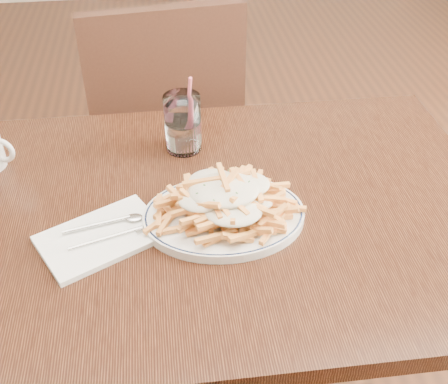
{
  "coord_description": "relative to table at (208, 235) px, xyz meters",
  "views": [
    {
      "loc": [
        -0.08,
        -0.87,
        1.47
      ],
      "look_at": [
        0.03,
        -0.05,
        0.82
      ],
      "focal_mm": 45.0,
      "sensor_mm": 36.0,
      "label": 1
    }
  ],
  "objects": [
    {
      "name": "napkin",
      "position": [
        -0.21,
        -0.07,
        0.08
      ],
      "size": [
        0.26,
        0.23,
        0.01
      ],
      "primitive_type": "cube",
      "rotation": [
        0.0,
        0.0,
        0.49
      ],
      "color": "white",
      "rests_on": "table"
    },
    {
      "name": "loaded_fries",
      "position": [
        0.03,
        -0.05,
        0.14
      ],
      "size": [
        0.29,
        0.26,
        0.08
      ],
      "color": "#E99A47",
      "rests_on": "fries_plate"
    },
    {
      "name": "water_glass",
      "position": [
        -0.03,
        0.22,
        0.14
      ],
      "size": [
        0.08,
        0.08,
        0.18
      ],
      "color": "white",
      "rests_on": "table"
    },
    {
      "name": "table",
      "position": [
        0.0,
        0.0,
        0.0
      ],
      "size": [
        1.2,
        0.8,
        0.75
      ],
      "color": "black",
      "rests_on": "ground"
    },
    {
      "name": "fries_plate",
      "position": [
        0.03,
        -0.05,
        0.09
      ],
      "size": [
        0.38,
        0.35,
        0.02
      ],
      "color": "white",
      "rests_on": "table"
    },
    {
      "name": "cutlery",
      "position": [
        -0.21,
        -0.07,
        0.09
      ],
      "size": [
        0.18,
        0.11,
        0.01
      ],
      "color": "silver",
      "rests_on": "napkin"
    },
    {
      "name": "chair_far",
      "position": [
        -0.07,
        0.66,
        -0.13
      ],
      "size": [
        0.5,
        0.5,
        0.96
      ],
      "color": "black",
      "rests_on": "ground"
    }
  ]
}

